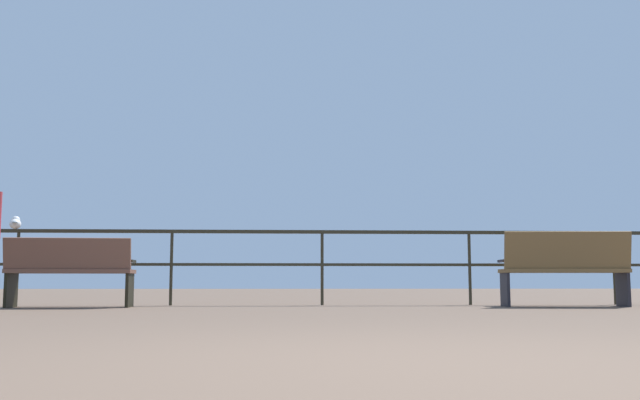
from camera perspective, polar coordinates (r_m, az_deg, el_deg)
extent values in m
plane|color=brown|center=(2.89, 8.39, -13.18)|extent=(60.00, 60.00, 0.00)
cube|color=#2C281B|center=(10.19, 0.17, -2.60)|extent=(25.74, 0.05, 0.05)
cube|color=#2C281B|center=(10.16, 0.17, -5.24)|extent=(25.74, 0.04, 0.04)
cylinder|color=#2C281B|center=(10.81, -23.26, -5.07)|extent=(0.04, 0.04, 1.05)
cylinder|color=#2C281B|center=(10.27, -11.92, -5.41)|extent=(0.04, 0.04, 1.05)
cylinder|color=#2C281B|center=(10.16, 0.17, -5.54)|extent=(0.04, 0.04, 1.05)
cylinder|color=#2C281B|center=(10.50, 11.99, -5.43)|extent=(0.04, 0.04, 1.05)
cylinder|color=#2C281B|center=(11.25, 22.66, -5.13)|extent=(0.04, 0.04, 1.05)
cube|color=brown|center=(9.80, -19.43, -5.46)|extent=(1.60, 0.55, 0.05)
cube|color=brown|center=(9.59, -19.70, -4.16)|extent=(1.59, 0.19, 0.43)
cube|color=black|center=(9.65, -15.12, -6.98)|extent=(0.06, 0.44, 0.46)
cube|color=black|center=(9.84, -14.87, -4.80)|extent=(0.05, 0.34, 0.04)
cube|color=black|center=(10.01, -23.68, -6.63)|extent=(0.06, 0.44, 0.46)
cube|color=black|center=(10.20, -23.25, -4.54)|extent=(0.05, 0.34, 0.04)
cube|color=brown|center=(10.14, 19.04, -5.43)|extent=(1.69, 0.62, 0.05)
cube|color=brown|center=(9.94, 19.35, -3.90)|extent=(1.66, 0.28, 0.52)
cube|color=black|center=(10.39, 23.26, -6.60)|extent=(0.08, 0.43, 0.48)
cube|color=black|center=(10.57, 22.80, -4.55)|extent=(0.06, 0.34, 0.04)
cube|color=black|center=(9.94, 14.71, -6.94)|extent=(0.08, 0.43, 0.48)
cube|color=black|center=(10.12, 14.42, -4.79)|extent=(0.06, 0.34, 0.04)
ellipsoid|color=white|center=(10.86, -23.39, -1.79)|extent=(0.23, 0.30, 0.14)
ellipsoid|color=gray|center=(10.86, -23.38, -1.68)|extent=(0.19, 0.26, 0.05)
sphere|color=white|center=(10.98, -23.35, -1.50)|extent=(0.12, 0.12, 0.12)
cone|color=yellow|center=(11.06, -23.34, -1.54)|extent=(0.06, 0.06, 0.05)
cube|color=gray|center=(10.72, -23.41, -1.70)|extent=(0.09, 0.11, 0.02)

